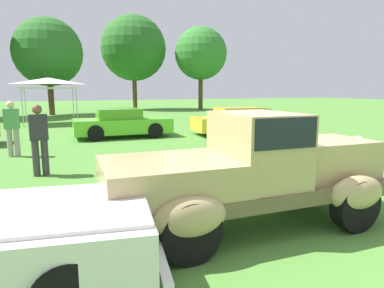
{
  "coord_description": "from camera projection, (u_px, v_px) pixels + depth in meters",
  "views": [
    {
      "loc": [
        -2.93,
        -4.08,
        2.03
      ],
      "look_at": [
        0.03,
        2.79,
        0.8
      ],
      "focal_mm": 31.16,
      "sensor_mm": 36.0,
      "label": 1
    }
  ],
  "objects": [
    {
      "name": "ground_plane",
      "position": [
        261.0,
        222.0,
        5.18
      ],
      "size": [
        120.0,
        120.0,
        0.0
      ],
      "primitive_type": "plane",
      "color": "#4C8433"
    },
    {
      "name": "feature_pickup_truck",
      "position": [
        252.0,
        169.0,
        4.93
      ],
      "size": [
        4.4,
        1.95,
        1.7
      ],
      "color": "brown",
      "rests_on": "ground_plane"
    },
    {
      "name": "show_car_lime",
      "position": [
        122.0,
        123.0,
        14.21
      ],
      "size": [
        4.09,
        1.82,
        1.22
      ],
      "color": "#60C62D",
      "rests_on": "ground_plane"
    },
    {
      "name": "show_car_yellow",
      "position": [
        242.0,
        121.0,
        15.26
      ],
      "size": [
        4.72,
        2.11,
        1.22
      ],
      "color": "yellow",
      "rests_on": "ground_plane"
    },
    {
      "name": "spectator_near_truck",
      "position": [
        12.0,
        127.0,
        10.04
      ],
      "size": [
        0.43,
        0.3,
        1.69
      ],
      "color": "#9E998E",
      "rests_on": "ground_plane"
    },
    {
      "name": "spectator_between_cars",
      "position": [
        39.0,
        138.0,
        7.8
      ],
      "size": [
        0.42,
        0.27,
        1.69
      ],
      "color": "#383838",
      "rests_on": "ground_plane"
    },
    {
      "name": "canopy_tent_center_field",
      "position": [
        49.0,
        83.0,
        19.38
      ],
      "size": [
        3.08,
        3.08,
        2.71
      ],
      "color": "#B7B7BC",
      "rests_on": "ground_plane"
    },
    {
      "name": "treeline_center",
      "position": [
        48.0,
        52.0,
        25.73
      ],
      "size": [
        5.23,
        5.23,
        7.49
      ],
      "color": "brown",
      "rests_on": "ground_plane"
    },
    {
      "name": "treeline_mid_right",
      "position": [
        134.0,
        48.0,
        32.9
      ],
      "size": [
        6.39,
        6.39,
        9.24
      ],
      "color": "brown",
      "rests_on": "ground_plane"
    },
    {
      "name": "treeline_far_right",
      "position": [
        201.0,
        54.0,
        33.34
      ],
      "size": [
        5.23,
        5.23,
        8.2
      ],
      "color": "brown",
      "rests_on": "ground_plane"
    }
  ]
}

